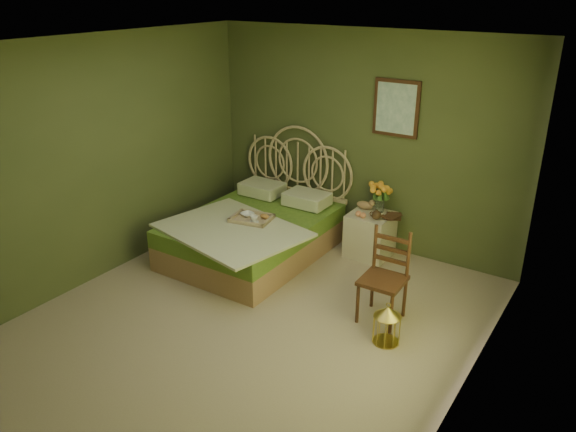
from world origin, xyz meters
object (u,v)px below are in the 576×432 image
Objects in this scene: nightstand at (371,228)px; chair at (387,271)px; bed at (255,230)px; birdcage at (387,325)px.

chair is at bearing -58.69° from nightstand.
bed is at bearing -148.70° from nightstand.
nightstand is at bearing 119.89° from chair.
chair is 0.55m from birdcage.
bed is at bearing 158.42° from birdcage.
bed reaches higher than chair.
chair is (0.70, -1.15, 0.15)m from nightstand.
bed is 5.93× the size of birdcage.
bed is 2.25m from birdcage.
birdcage is (2.09, -0.83, -0.12)m from bed.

